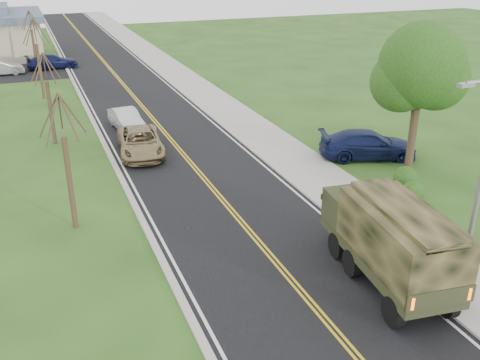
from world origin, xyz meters
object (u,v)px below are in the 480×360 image
sedan_silver (127,120)px  suv_champagne (140,142)px  pickup_navy (368,145)px  military_truck (391,237)px

sedan_silver → suv_champagne: bearing=-97.5°
pickup_navy → sedan_silver: bearing=67.9°
military_truck → sedan_silver: military_truck is taller
pickup_navy → military_truck: bearing=167.7°
suv_champagne → sedan_silver: suv_champagne is taller
military_truck → suv_champagne: 17.72m
military_truck → suv_champagne: size_ratio=1.29×
suv_champagne → pickup_navy: pickup_navy is taller
suv_champagne → sedan_silver: bearing=95.3°
military_truck → pickup_navy: (6.78, 11.21, -1.10)m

